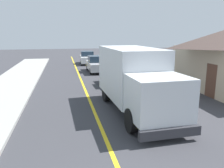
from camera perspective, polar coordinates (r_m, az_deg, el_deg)
The scene contains 6 objects.
centre_line_yellow at distance 13.49m, azimuth -5.56°, elevation -4.38°, with size 0.16×56.00×0.01m, color gold.
box_truck at distance 11.55m, azimuth 5.73°, elevation 1.76°, with size 2.66×7.26×3.20m.
parked_car_near at distance 17.35m, azimuth 1.35°, elevation 2.14°, with size 1.97×4.47×1.67m.
parked_car_mid at distance 23.92m, azimuth -3.91°, elevation 4.97°, with size 1.85×4.42×1.67m.
parked_car_far at distance 30.55m, azimuth -6.26°, elevation 6.56°, with size 1.97×4.46×1.67m.
stop_sign at distance 15.52m, azimuth 10.55°, elevation 4.69°, with size 0.80×0.10×2.65m.
Camera 1 is at (-1.45, -2.83, 3.90)m, focal length 36.31 mm.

